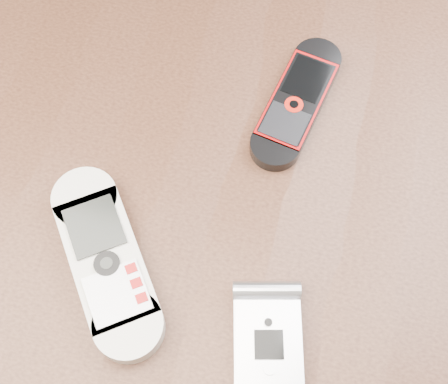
{
  "coord_description": "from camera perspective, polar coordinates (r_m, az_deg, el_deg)",
  "views": [
    {
      "loc": [
        0.05,
        -0.22,
        1.24
      ],
      "look_at": [
        0.01,
        0.0,
        0.76
      ],
      "focal_mm": 50.0,
      "sensor_mm": 36.0,
      "label": 1
    }
  ],
  "objects": [
    {
      "name": "nokia_white",
      "position": [
        0.52,
        -10.72,
        -6.13
      ],
      "size": [
        0.14,
        0.17,
        0.02
      ],
      "primitive_type": "cube",
      "rotation": [
        0.0,
        0.0,
        0.61
      ],
      "color": "beige",
      "rests_on": "table"
    },
    {
      "name": "motorola_razr",
      "position": [
        0.5,
        4.09,
        -14.22
      ],
      "size": [
        0.08,
        0.11,
        0.02
      ],
      "primitive_type": "cube",
      "rotation": [
        0.0,
        0.0,
        0.22
      ],
      "color": "silver",
      "rests_on": "table"
    },
    {
      "name": "nokia_black_red",
      "position": [
        0.59,
        6.67,
        8.22
      ],
      "size": [
        0.08,
        0.15,
        0.01
      ],
      "primitive_type": "cube",
      "rotation": [
        0.0,
        0.0,
        -0.21
      ],
      "color": "black",
      "rests_on": "table"
    },
    {
      "name": "table",
      "position": [
        0.64,
        -0.44,
        -4.28
      ],
      "size": [
        1.2,
        0.8,
        0.75
      ],
      "color": "black",
      "rests_on": "ground"
    },
    {
      "name": "ground",
      "position": [
        1.26,
        -0.23,
        -14.66
      ],
      "size": [
        4.0,
        4.0,
        0.0
      ],
      "primitive_type": "plane",
      "color": "#472B19",
      "rests_on": "ground"
    }
  ]
}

